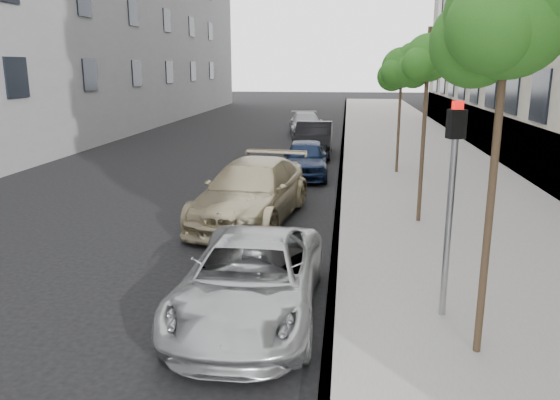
% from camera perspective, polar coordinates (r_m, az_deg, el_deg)
% --- Properties ---
extents(sidewalk, '(6.40, 72.00, 0.14)m').
position_cam_1_polar(sidewalk, '(29.92, 12.65, 6.12)').
color(sidewalk, gray).
rests_on(sidewalk, ground).
extents(curb, '(0.15, 72.00, 0.14)m').
position_cam_1_polar(curb, '(29.78, 6.62, 6.33)').
color(curb, '#9E9B93').
rests_on(curb, ground).
extents(tree_near, '(1.81, 1.61, 5.27)m').
position_cam_1_polar(tree_near, '(7.30, 22.97, 17.35)').
color(tree_near, '#38281C').
rests_on(tree_near, sidewalk).
extents(tree_mid, '(1.52, 1.32, 4.72)m').
position_cam_1_polar(tree_mid, '(13.66, 15.35, 14.09)').
color(tree_mid, '#38281C').
rests_on(tree_mid, sidewalk).
extents(tree_far, '(1.75, 1.55, 4.59)m').
position_cam_1_polar(tree_far, '(20.12, 12.68, 13.34)').
color(tree_far, '#38281C').
rests_on(tree_far, sidewalk).
extents(signal_pole, '(0.28, 0.24, 3.30)m').
position_cam_1_polar(signal_pole, '(8.46, 17.49, 1.39)').
color(signal_pole, '#939699').
rests_on(signal_pole, sidewalk).
extents(minivan, '(2.11, 4.57, 1.27)m').
position_cam_1_polar(minivan, '(8.78, -3.07, -8.21)').
color(minivan, '#A2A5A6').
rests_on(minivan, ground).
extents(suv, '(2.84, 5.54, 1.54)m').
position_cam_1_polar(suv, '(14.11, -2.97, 0.90)').
color(suv, tan).
rests_on(suv, ground).
extents(sedan_blue, '(1.76, 3.99, 1.34)m').
position_cam_1_polar(sedan_blue, '(19.82, 2.70, 4.38)').
color(sedan_blue, '#101B35').
rests_on(sedan_blue, ground).
extents(sedan_black, '(1.61, 4.53, 1.49)m').
position_cam_1_polar(sedan_black, '(24.56, 3.56, 6.39)').
color(sedan_black, black).
rests_on(sedan_black, ground).
extents(sedan_rear, '(2.44, 4.70, 1.30)m').
position_cam_1_polar(sedan_rear, '(31.82, 2.72, 7.94)').
color(sedan_rear, gray).
rests_on(sedan_rear, ground).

